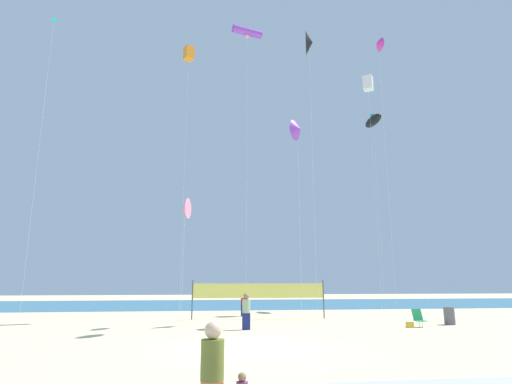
# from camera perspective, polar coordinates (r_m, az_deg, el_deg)

# --- Properties ---
(ground_plane) EXTENTS (120.00, 120.00, 0.00)m
(ground_plane) POSITION_cam_1_polar(r_m,az_deg,el_deg) (15.63, -1.29, -20.73)
(ground_plane) COLOR beige
(ocean_band) EXTENTS (120.00, 20.00, 0.01)m
(ocean_band) POSITION_cam_1_polar(r_m,az_deg,el_deg) (44.64, -5.48, -15.13)
(ocean_band) COLOR teal
(ocean_band) RESTS_ON ground
(mother_figure) EXTENTS (0.38, 0.38, 1.67)m
(mother_figure) POSITION_cam_1_polar(r_m,az_deg,el_deg) (7.29, -6.06, -23.41)
(mother_figure) COLOR #EA7260
(mother_figure) RESTS_ON ground
(beachgoer_maroon_shirt) EXTENTS (0.39, 0.39, 1.73)m
(beachgoer_maroon_shirt) POSITION_cam_1_polar(r_m,az_deg,el_deg) (29.14, -1.70, -14.95)
(beachgoer_maroon_shirt) COLOR navy
(beachgoer_maroon_shirt) RESTS_ON ground
(beachgoer_sage_shirt) EXTENTS (0.40, 0.40, 1.74)m
(beachgoer_sage_shirt) POSITION_cam_1_polar(r_m,az_deg,el_deg) (21.16, -1.35, -15.96)
(beachgoer_sage_shirt) COLOR navy
(beachgoer_sage_shirt) RESTS_ON ground
(folding_beach_chair) EXTENTS (0.52, 0.65, 0.89)m
(folding_beach_chair) POSITION_cam_1_polar(r_m,az_deg,el_deg) (24.01, 21.52, -15.82)
(folding_beach_chair) COLOR #1E8C4C
(folding_beach_chair) RESTS_ON ground
(trash_barrel) EXTENTS (0.57, 0.57, 0.93)m
(trash_barrel) POSITION_cam_1_polar(r_m,az_deg,el_deg) (25.89, 25.11, -15.20)
(trash_barrel) COLOR #595960
(trash_barrel) RESTS_ON ground
(volleyball_net) EXTENTS (8.45, 0.37, 2.40)m
(volleyball_net) POSITION_cam_1_polar(r_m,az_deg,el_deg) (27.04, 0.40, -13.64)
(volleyball_net) COLOR #4C4C51
(volleyball_net) RESTS_ON ground
(beach_handbag) EXTENTS (0.36, 0.18, 0.29)m
(beach_handbag) POSITION_cam_1_polar(r_m,az_deg,el_deg) (23.57, 20.44, -16.76)
(beach_handbag) COLOR gold
(beach_handbag) RESTS_ON ground
(kite_black_delta) EXTENTS (0.79, 1.51, 17.34)m
(kite_black_delta) POSITION_cam_1_polar(r_m,az_deg,el_deg) (27.08, 7.35, 19.73)
(kite_black_delta) COLOR silver
(kite_black_delta) RESTS_ON ground
(kite_violet_delta) EXTENTS (1.21, 1.30, 12.53)m
(kite_violet_delta) POSITION_cam_1_polar(r_m,az_deg,el_deg) (26.95, 5.76, 8.53)
(kite_violet_delta) COLOR silver
(kite_violet_delta) RESTS_ON ground
(kite_orange_box) EXTENTS (0.84, 0.84, 19.45)m
(kite_orange_box) POSITION_cam_1_polar(r_m,az_deg,el_deg) (32.86, -9.24, 18.24)
(kite_orange_box) COLOR silver
(kite_orange_box) RESTS_ON ground
(kite_violet_tube) EXTENTS (2.41, 1.19, 21.47)m
(kite_violet_tube) POSITION_cam_1_polar(r_m,az_deg,el_deg) (34.21, -1.22, 21.14)
(kite_violet_tube) COLOR silver
(kite_violet_tube) RESTS_ON ground
(kite_magenta_delta) EXTENTS (0.47, 0.96, 18.77)m
(kite_magenta_delta) POSITION_cam_1_polar(r_m,az_deg,el_deg) (31.36, 16.50, 18.82)
(kite_magenta_delta) COLOR silver
(kite_magenta_delta) RESTS_ON ground
(kite_cyan_diamond) EXTENTS (0.43, 0.42, 19.88)m
(kite_cyan_diamond) POSITION_cam_1_polar(r_m,az_deg,el_deg) (32.68, -26.36, 18.29)
(kite_cyan_diamond) COLOR silver
(kite_cyan_diamond) RESTS_ON ground
(kite_white_box) EXTENTS (1.10, 1.10, 20.00)m
(kite_white_box) POSITION_cam_1_polar(r_m,az_deg,el_deg) (38.86, 15.19, 14.22)
(kite_white_box) COLOR silver
(kite_white_box) RESTS_ON ground
(kite_pink_delta) EXTENTS (0.67, 1.23, 6.93)m
(kite_pink_delta) POSITION_cam_1_polar(r_m,az_deg,el_deg) (23.66, -9.75, -2.25)
(kite_pink_delta) COLOR silver
(kite_pink_delta) RESTS_ON ground
(kite_black_inflatable) EXTENTS (1.17, 2.63, 17.71)m
(kite_black_inflatable) POSITION_cam_1_polar(r_m,az_deg,el_deg) (40.77, 15.85, 9.41)
(kite_black_inflatable) COLOR silver
(kite_black_inflatable) RESTS_ON ground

